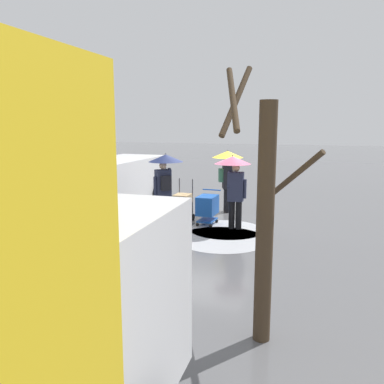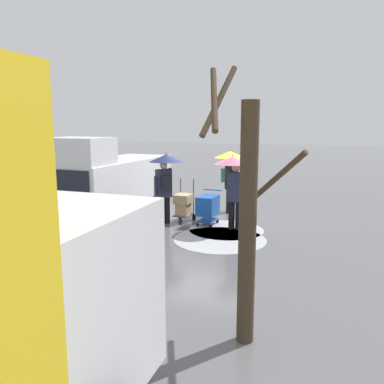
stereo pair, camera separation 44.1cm
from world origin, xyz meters
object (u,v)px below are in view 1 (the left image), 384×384
object	(u,v)px
pedestrian_black_side	(234,175)
bare_tree_near	(264,215)
shopping_cart_vendor	(207,206)
pedestrian_white_side	(165,173)
hand_dolly_boxes	(183,204)
cargo_van_parked_right	(108,177)
pedestrian_pink_side	(227,167)

from	to	relation	value
pedestrian_black_side	bare_tree_near	xyz separation A→B (m)	(-1.58, 5.69, 0.23)
shopping_cart_vendor	pedestrian_white_side	distance (m)	1.63
hand_dolly_boxes	pedestrian_white_side	size ratio (longest dim) A/B	0.61
pedestrian_black_side	bare_tree_near	bearing A→B (deg)	105.51
shopping_cart_vendor	bare_tree_near	distance (m)	6.51
pedestrian_black_side	hand_dolly_boxes	bearing A→B (deg)	-11.22
cargo_van_parked_right	hand_dolly_boxes	bearing A→B (deg)	167.35
hand_dolly_boxes	cargo_van_parked_right	bearing A→B (deg)	-12.65
shopping_cart_vendor	pedestrian_black_side	size ratio (longest dim) A/B	0.47
pedestrian_black_side	bare_tree_near	distance (m)	5.91
pedestrian_black_side	pedestrian_white_side	size ratio (longest dim) A/B	1.00
pedestrian_black_side	pedestrian_white_side	xyz separation A→B (m)	(2.10, 0.04, -0.01)
hand_dolly_boxes	pedestrian_pink_side	size ratio (longest dim) A/B	0.61
hand_dolly_boxes	pedestrian_white_side	xyz separation A→B (m)	(0.44, 0.37, 1.02)
hand_dolly_boxes	shopping_cart_vendor	bearing A→B (deg)	173.00
cargo_van_parked_right	shopping_cart_vendor	bearing A→B (deg)	168.55
hand_dolly_boxes	bare_tree_near	world-z (taller)	bare_tree_near
cargo_van_parked_right	hand_dolly_boxes	size ratio (longest dim) A/B	4.11
shopping_cart_vendor	pedestrian_pink_side	size ratio (longest dim) A/B	0.47
pedestrian_white_side	bare_tree_near	world-z (taller)	bare_tree_near
shopping_cart_vendor	hand_dolly_boxes	xyz separation A→B (m)	(0.82, -0.10, -0.02)
shopping_cart_vendor	pedestrian_black_side	bearing A→B (deg)	164.77
pedestrian_pink_side	cargo_van_parked_right	bearing A→B (deg)	14.44
hand_dolly_boxes	pedestrian_black_side	bearing A→B (deg)	168.78
shopping_cart_vendor	bare_tree_near	world-z (taller)	bare_tree_near
hand_dolly_boxes	pedestrian_black_side	size ratio (longest dim) A/B	0.61
pedestrian_pink_side	pedestrian_black_side	distance (m)	2.12
pedestrian_black_side	bare_tree_near	size ratio (longest dim) A/B	0.56
hand_dolly_boxes	pedestrian_black_side	distance (m)	1.98
shopping_cart_vendor	bare_tree_near	xyz separation A→B (m)	(-2.42, 5.92, 1.25)
cargo_van_parked_right	hand_dolly_boxes	world-z (taller)	cargo_van_parked_right
shopping_cart_vendor	bare_tree_near	size ratio (longest dim) A/B	0.27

